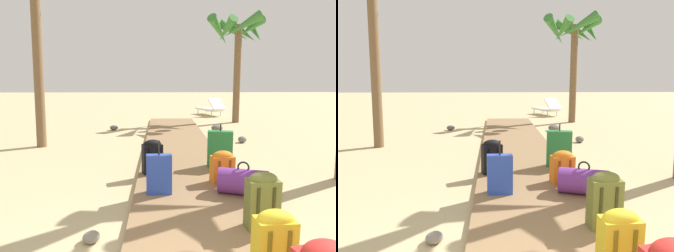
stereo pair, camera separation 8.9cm
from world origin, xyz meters
TOP-DOWN VIEW (x-y plane):
  - ground_plane at (0.00, 4.33)m, footprint 60.00×60.00m
  - boardwalk at (0.00, 5.41)m, footprint 1.60×10.81m
  - suitcase_blue at (-0.45, 2.99)m, footprint 0.35×0.18m
  - duffel_bag_purple at (0.68, 2.92)m, footprint 0.74×0.54m
  - backpack_olive at (0.63, 1.98)m, footprint 0.34×0.23m
  - suitcase_green at (0.62, 4.23)m, footprint 0.47×0.27m
  - backpack_yellow at (0.46, 1.18)m, footprint 0.32×0.22m
  - backpack_orange at (0.50, 3.41)m, footprint 0.36×0.27m
  - backpack_black at (-0.57, 3.90)m, footprint 0.36×0.27m
  - palm_tree_far_right at (2.38, 10.29)m, footprint 2.11×2.12m
  - lounge_chair at (1.82, 12.45)m, footprint 1.18×1.67m
  - rock_left_far at (-1.14, 1.87)m, footprint 0.24×0.25m
  - rock_right_far at (1.35, 8.41)m, footprint 0.48×0.52m
  - rock_right_mid at (1.68, 6.63)m, footprint 0.25×0.25m
  - rock_left_near at (-1.91, 8.62)m, footprint 0.27×0.22m

SIDE VIEW (x-z plane):
  - ground_plane at x=0.00m, z-range 0.00..0.00m
  - boardwalk at x=0.00m, z-range 0.00..0.08m
  - rock_left_far at x=-1.14m, z-range 0.00..0.11m
  - rock_left_near at x=-1.91m, z-range 0.00..0.16m
  - rock_right_mid at x=1.68m, z-range 0.00..0.16m
  - rock_right_far at x=1.35m, z-range 0.00..0.19m
  - duffel_bag_purple at x=0.68m, z-range 0.03..0.49m
  - lounge_chair at x=1.82m, z-range -0.06..0.71m
  - backpack_orange at x=0.50m, z-range 0.09..0.58m
  - suitcase_blue at x=-0.45m, z-range -0.02..0.72m
  - backpack_yellow at x=0.46m, z-range 0.09..0.66m
  - backpack_black at x=-0.57m, z-range 0.09..0.66m
  - backpack_olive at x=0.63m, z-range 0.10..0.71m
  - suitcase_green at x=0.62m, z-range 0.01..0.79m
  - palm_tree_far_right at x=2.38m, z-range 1.14..5.06m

